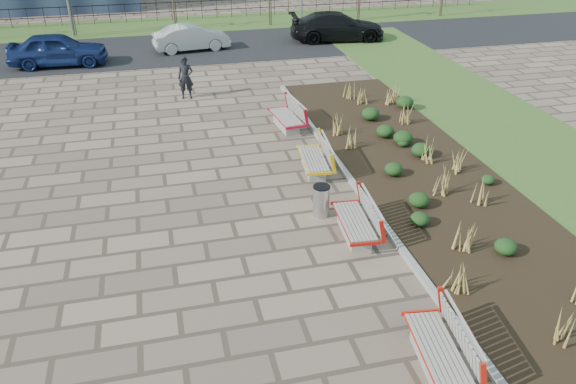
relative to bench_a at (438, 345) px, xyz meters
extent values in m
plane|color=#7A6654|center=(-3.00, 2.76, -0.50)|extent=(120.00, 120.00, 0.00)
cube|color=black|center=(3.25, 7.76, -0.45)|extent=(4.50, 18.00, 0.10)
cube|color=gray|center=(0.92, 7.76, -0.42)|extent=(0.16, 18.00, 0.15)
cube|color=#33511E|center=(8.00, 7.76, -0.48)|extent=(5.00, 38.00, 0.04)
cube|color=#33511E|center=(-3.00, 30.76, -0.48)|extent=(80.00, 5.00, 0.04)
cube|color=black|center=(-3.00, 24.76, -0.49)|extent=(80.00, 7.00, 0.02)
cylinder|color=#B2B2B7|center=(-0.54, 5.83, -0.05)|extent=(0.46, 0.46, 0.90)
imported|color=black|center=(-3.34, 16.47, 0.40)|extent=(0.71, 0.52, 1.80)
imported|color=navy|center=(-9.15, 22.89, 0.32)|extent=(4.80, 2.09, 1.61)
imported|color=#9A9DA1|center=(-2.42, 24.26, 0.19)|extent=(4.24, 1.93, 1.35)
imported|color=black|center=(6.01, 24.51, 0.31)|extent=(5.67, 2.81, 1.58)
camera|label=1|loc=(-4.60, -6.93, 7.63)|focal=35.00mm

